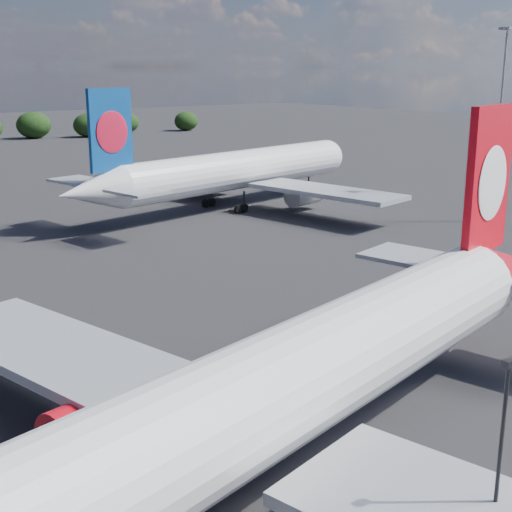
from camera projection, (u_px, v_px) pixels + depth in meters
qantas_airliner at (311, 375)px, 35.33m from camera, size 53.83×51.55×17.76m
china_southern_airliner at (229, 172)px, 103.14m from camera, size 54.09×51.71×17.74m
apron_lamp_post at (499, 466)px, 26.88m from camera, size 0.55×0.30×9.95m
floodlight_mast_near at (501, 101)px, 92.07m from camera, size 1.60×1.60×25.05m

